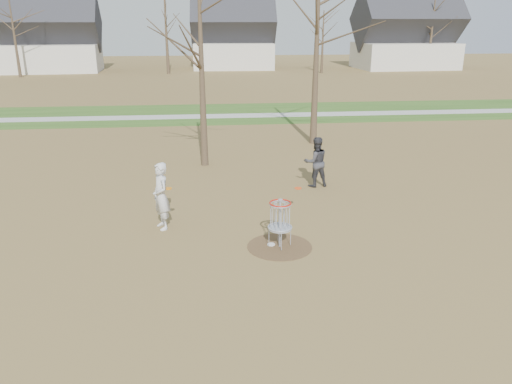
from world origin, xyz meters
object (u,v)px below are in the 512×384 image
Objects in this scene: player_throwing at (316,162)px; disc_grounded at (271,244)px; disc_golf_basket at (280,216)px; player_standing at (161,196)px.

player_throwing is 5.61m from disc_grounded.
disc_golf_basket is at bearing -29.85° from disc_grounded.
disc_golf_basket is (0.22, -0.13, 0.89)m from disc_grounded.
disc_golf_basket is at bearing 59.32° from player_throwing.
player_standing reaches higher than disc_grounded.
player_standing reaches higher than disc_golf_basket.
disc_golf_basket is (-2.11, -5.15, -0.03)m from player_throwing.
player_throwing is 8.55× the size of disc_grounded.
player_standing is 1.50× the size of disc_golf_basket.
player_standing is 9.20× the size of disc_grounded.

